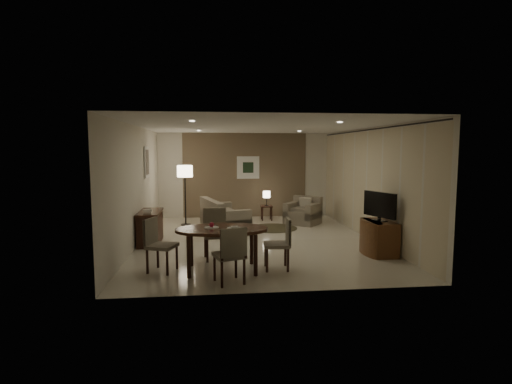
{
  "coord_description": "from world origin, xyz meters",
  "views": [
    {
      "loc": [
        -1.03,
        -9.31,
        2.16
      ],
      "look_at": [
        0.0,
        0.2,
        1.15
      ],
      "focal_mm": 28.0,
      "sensor_mm": 36.0,
      "label": 1
    }
  ],
  "objects": [
    {
      "name": "chair_near",
      "position": [
        -0.79,
        -2.98,
        0.47
      ],
      "size": [
        0.57,
        0.57,
        0.94
      ],
      "primitive_type": null,
      "rotation": [
        0.0,
        0.0,
        3.44
      ],
      "color": "gray",
      "rests_on": "floor"
    },
    {
      "name": "downlight_fl",
      "position": [
        -1.4,
        1.8,
        2.69
      ],
      "size": [
        0.1,
        0.1,
        0.01
      ],
      "primitive_type": "cylinder",
      "color": "white",
      "rests_on": "ceiling"
    },
    {
      "name": "telephone",
      "position": [
        -2.49,
        -0.3,
        0.8
      ],
      "size": [
        0.2,
        0.14,
        0.09
      ],
      "primitive_type": null,
      "color": "white",
      "rests_on": "console_desk"
    },
    {
      "name": "dining_table",
      "position": [
        -0.88,
        -2.31,
        0.39
      ],
      "size": [
        1.65,
        1.03,
        0.77
      ],
      "primitive_type": null,
      "color": "#442815",
      "rests_on": "floor"
    },
    {
      "name": "round_rug",
      "position": [
        0.61,
        1.47,
        0.01
      ],
      "size": [
        1.34,
        1.34,
        0.01
      ],
      "primitive_type": "cylinder",
      "color": "#443E26",
      "rests_on": "floor"
    },
    {
      "name": "flat_tv",
      "position": [
        2.38,
        -1.5,
        1.02
      ],
      "size": [
        0.36,
        0.85,
        0.6
      ],
      "primitive_type": null,
      "rotation": [
        0.0,
        0.0,
        0.35
      ],
      "color": "black",
      "rests_on": "tv_cabinet"
    },
    {
      "name": "chair_left",
      "position": [
        -1.94,
        -2.24,
        0.48
      ],
      "size": [
        0.59,
        0.59,
        0.95
      ],
      "primitive_type": null,
      "rotation": [
        0.0,
        0.0,
        1.21
      ],
      "color": "gray",
      "rests_on": "floor"
    },
    {
      "name": "art_left_canvas",
      "position": [
        -2.71,
        1.2,
        1.85
      ],
      "size": [
        0.01,
        0.46,
        0.64
      ],
      "primitive_type": "cube",
      "color": "gray",
      "rests_on": "wall_left"
    },
    {
      "name": "curtain_rod",
      "position": [
        2.68,
        0.0,
        2.64
      ],
      "size": [
        0.03,
        6.8,
        0.03
      ],
      "primitive_type": "cylinder",
      "rotation": [
        1.57,
        0.0,
        0.0
      ],
      "color": "black",
      "rests_on": "wall_right"
    },
    {
      "name": "table_lamp",
      "position": [
        0.61,
        2.77,
        0.7
      ],
      "size": [
        0.22,
        0.22,
        0.5
      ],
      "primitive_type": null,
      "color": "#FFEAC1",
      "rests_on": "side_table"
    },
    {
      "name": "floor_lamp",
      "position": [
        -1.83,
        2.2,
        0.86
      ],
      "size": [
        0.44,
        0.44,
        1.73
      ],
      "primitive_type": null,
      "color": "#FFE5B7",
      "rests_on": "floor"
    },
    {
      "name": "console_desk",
      "position": [
        -2.49,
        0.0,
        0.38
      ],
      "size": [
        0.48,
        1.2,
        0.75
      ],
      "primitive_type": null,
      "color": "#442815",
      "rests_on": "floor"
    },
    {
      "name": "plate_a",
      "position": [
        -1.06,
        -2.26,
        0.78
      ],
      "size": [
        0.26,
        0.26,
        0.02
      ],
      "primitive_type": "cylinder",
      "color": "white",
      "rests_on": "dining_table"
    },
    {
      "name": "side_table",
      "position": [
        0.61,
        2.77,
        0.23
      ],
      "size": [
        0.35,
        0.35,
        0.45
      ],
      "primitive_type": null,
      "color": "#331811",
      "rests_on": "floor"
    },
    {
      "name": "napkin",
      "position": [
        -0.66,
        -2.36,
        0.8
      ],
      "size": [
        0.12,
        0.08,
        0.03
      ],
      "primitive_type": "cube",
      "color": "white",
      "rests_on": "plate_b"
    },
    {
      "name": "sofa",
      "position": [
        -0.73,
        1.27,
        0.42
      ],
      "size": [
        1.98,
        1.35,
        0.85
      ],
      "primitive_type": null,
      "rotation": [
        0.0,
        0.0,
        1.84
      ],
      "color": "gray",
      "rests_on": "floor"
    },
    {
      "name": "art_left_frame",
      "position": [
        -2.72,
        1.2,
        1.85
      ],
      "size": [
        0.03,
        0.6,
        0.8
      ],
      "primitive_type": "cube",
      "color": "silver",
      "rests_on": "wall_left"
    },
    {
      "name": "downlight_nr",
      "position": [
        1.4,
        -1.8,
        2.69
      ],
      "size": [
        0.1,
        0.1,
        0.01
      ],
      "primitive_type": "cylinder",
      "color": "white",
      "rests_on": "ceiling"
    },
    {
      "name": "chair_right",
      "position": [
        0.1,
        -2.31,
        0.47
      ],
      "size": [
        0.48,
        0.48,
        0.93
      ],
      "primitive_type": null,
      "rotation": [
        0.0,
        0.0,
        -1.63
      ],
      "color": "gray",
      "rests_on": "floor"
    },
    {
      "name": "curtain_wall",
      "position": [
        2.68,
        0.0,
        1.32
      ],
      "size": [
        0.08,
        6.7,
        2.58
      ],
      "primitive_type": null,
      "color": "beige",
      "rests_on": "wall_right"
    },
    {
      "name": "plate_b",
      "position": [
        -0.66,
        -2.36,
        0.78
      ],
      "size": [
        0.26,
        0.26,
        0.02
      ],
      "primitive_type": "cylinder",
      "color": "white",
      "rests_on": "dining_table"
    },
    {
      "name": "downlight_fr",
      "position": [
        1.4,
        1.8,
        2.69
      ],
      "size": [
        0.1,
        0.1,
        0.01
      ],
      "primitive_type": "cylinder",
      "color": "white",
      "rests_on": "ceiling"
    },
    {
      "name": "art_back_frame",
      "position": [
        0.1,
        3.46,
        1.6
      ],
      "size": [
        0.72,
        0.03,
        0.72
      ],
      "primitive_type": "cube",
      "color": "silver",
      "rests_on": "wall_back"
    },
    {
      "name": "armchair",
      "position": [
        1.58,
        2.03,
        0.39
      ],
      "size": [
        1.21,
        1.21,
        0.79
      ],
      "primitive_type": null,
      "rotation": [
        0.0,
        0.0,
        -0.68
      ],
      "color": "gray",
      "rests_on": "floor"
    },
    {
      "name": "room_shell",
      "position": [
        0.0,
        0.4,
        1.35
      ],
      "size": [
        5.5,
        7.0,
        2.7
      ],
      "color": "beige",
      "rests_on": "ground"
    },
    {
      "name": "art_back_canvas",
      "position": [
        0.1,
        3.44,
        1.6
      ],
      "size": [
        0.34,
        0.01,
        0.34
      ],
      "primitive_type": "cube",
      "color": "black",
      "rests_on": "wall_back"
    },
    {
      "name": "tv_cabinet",
      "position": [
        2.4,
        -1.5,
        0.35
      ],
      "size": [
        0.48,
        0.9,
        0.7
      ],
      "primitive_type": null,
      "color": "brown",
      "rests_on": "floor"
    },
    {
      "name": "fruit_apple",
      "position": [
        -1.06,
        -2.26,
        0.83
      ],
      "size": [
        0.09,
        0.09,
        0.09
      ],
      "primitive_type": "sphere",
      "color": "#A3122E",
      "rests_on": "plate_a"
    },
    {
      "name": "chair_far",
      "position": [
        -0.98,
        -1.53,
        0.5
      ],
      "size": [
        0.54,
        0.54,
        1.0
      ],
      "primitive_type": null,
      "rotation": [
        0.0,
        0.0,
        0.12
      ],
      "color": "gray",
      "rests_on": "floor"
    },
    {
      "name": "taupe_accent",
      "position": [
        0.0,
        3.48,
        1.35
      ],
      "size": [
        3.96,
        0.03,
        2.7
      ],
      "primitive_type": "cube",
      "color": "brown",
      "rests_on": "wall_back"
    },
    {
      "name": "downlight_nl",
      "position": [
        -1.4,
        -1.8,
        2.69
      ],
      "size": [
        0.1,
        0.1,
        0.01
      ],
      "primitive_type": "cylinder",
      "color": "white",
      "rests_on": "ceiling"
    }
  ]
}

